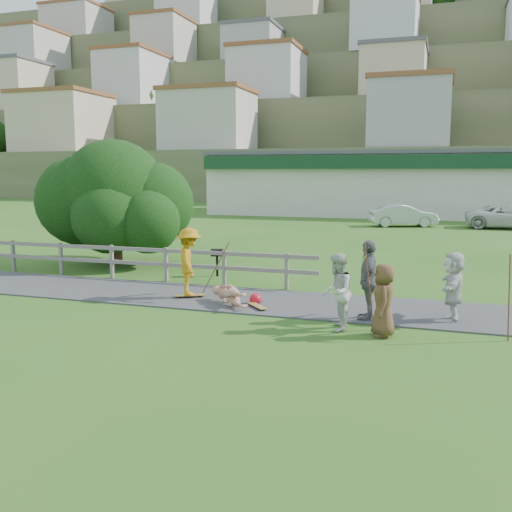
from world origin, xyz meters
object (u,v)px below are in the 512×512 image
object	(u,v)px
skater_fallen	(230,295)
spectator_a	(337,292)
spectator_c	(384,300)
skater_rider	(189,265)
bbq	(217,263)
spectator_b	(368,280)
spectator_d	(453,287)
car_white	(509,217)
car_silver	(403,216)
tree	(115,220)

from	to	relation	value
skater_fallen	spectator_a	size ratio (longest dim) A/B	0.94
spectator_a	spectator_c	distance (m)	1.05
skater_rider	spectator_c	bearing A→B (deg)	-137.54
skater_fallen	spectator_a	bearing A→B (deg)	-70.59
spectator_c	bbq	size ratio (longest dim) A/B	1.72
skater_fallen	spectator_b	size ratio (longest dim) A/B	0.84
spectator_d	skater_rider	bearing A→B (deg)	-92.71
skater_rider	spectator_c	world-z (taller)	skater_rider
skater_rider	car_white	bearing A→B (deg)	-50.69
skater_rider	spectator_a	world-z (taller)	skater_rider
car_white	skater_fallen	bearing A→B (deg)	159.72
spectator_c	car_silver	xyz separation A→B (m)	(-1.34, 25.52, -0.09)
spectator_d	tree	xyz separation A→B (m)	(-12.09, 4.90, 0.84)
spectator_b	tree	size ratio (longest dim) A/B	0.30
skater_fallen	car_white	world-z (taller)	car_white
spectator_b	bbq	bearing A→B (deg)	-133.11
skater_rider	spectator_b	world-z (taller)	spectator_b
skater_fallen	spectator_a	distance (m)	3.41
spectator_c	car_white	xyz separation A→B (m)	(4.98, 26.07, -0.07)
skater_rider	skater_fallen	distance (m)	1.59
skater_fallen	spectator_b	world-z (taller)	spectator_b
car_silver	tree	bearing A→B (deg)	135.30
spectator_c	tree	world-z (taller)	tree
spectator_b	car_white	xyz separation A→B (m)	(5.46, 24.82, -0.24)
spectator_b	tree	bearing A→B (deg)	-123.73
bbq	spectator_b	bearing A→B (deg)	-57.51
car_white	bbq	xyz separation A→B (m)	(-11.02, -20.60, -0.26)
spectator_d	car_silver	xyz separation A→B (m)	(-2.76, 23.81, -0.13)
spectator_a	spectator_d	world-z (taller)	spectator_a
tree	car_silver	bearing A→B (deg)	63.72
spectator_c	skater_rider	bearing A→B (deg)	-119.88
skater_rider	spectator_b	xyz separation A→B (m)	(5.00, -0.79, 0.02)
skater_rider	tree	distance (m)	6.97
skater_rider	spectator_d	world-z (taller)	skater_rider
skater_rider	car_silver	distance (m)	23.85
spectator_d	car_white	size ratio (longest dim) A/B	0.32
spectator_b	spectator_c	distance (m)	1.34
skater_rider	skater_fallen	world-z (taller)	skater_rider
spectator_d	car_white	xyz separation A→B (m)	(3.56, 24.35, -0.11)
spectator_a	spectator_c	bearing A→B (deg)	73.28
skater_rider	bbq	size ratio (longest dim) A/B	2.05
spectator_a	spectator_c	size ratio (longest dim) A/B	1.10
skater_rider	spectator_a	distance (m)	4.82
spectator_b	spectator_c	world-z (taller)	spectator_b
skater_rider	skater_fallen	xyz separation A→B (m)	(1.37, -0.48, -0.65)
spectator_a	spectator_b	bearing A→B (deg)	145.52
car_silver	spectator_c	bearing A→B (deg)	164.58
bbq	skater_rider	bearing A→B (deg)	-100.90
spectator_a	bbq	world-z (taller)	spectator_a
spectator_a	car_silver	distance (m)	25.35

